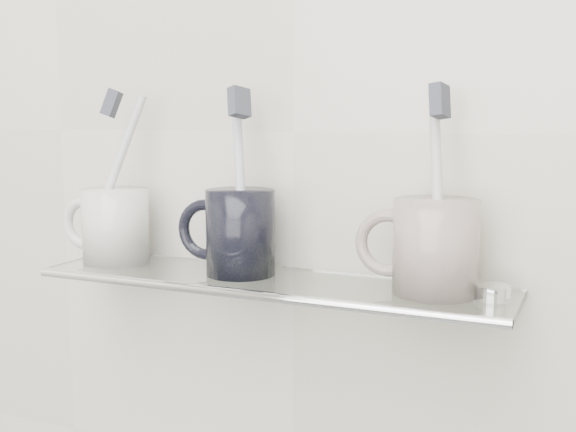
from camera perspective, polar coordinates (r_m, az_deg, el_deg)
The scene contains 18 objects.
wall_back at distance 0.79m, azimuth 0.42°, elevation 6.67°, with size 2.50×2.50×0.00m, color beige.
shelf_glass at distance 0.75m, azimuth -1.48°, elevation -5.24°, with size 0.50×0.12×0.01m, color silver.
shelf_rail at distance 0.70m, azimuth -3.44°, elevation -6.20°, with size 0.01×0.01×0.50m, color silver.
bracket_left at distance 0.90m, azimuth -12.38°, elevation -3.94°, with size 0.02×0.02×0.03m, color silver.
bracket_right at distance 0.74m, azimuth 15.14°, elevation -6.64°, with size 0.02×0.02×0.03m, color silver.
mug_left at distance 0.85m, azimuth -13.46°, elevation -0.75°, with size 0.08×0.08×0.08m, color silver.
mug_left_handle at distance 0.88m, azimuth -15.74°, elevation -0.56°, with size 0.06×0.06×0.01m, color silver.
toothbrush_left at distance 0.84m, azimuth -13.59°, elevation 3.20°, with size 0.01×0.01×0.19m, color silver.
bristles_left at distance 0.84m, azimuth -13.77°, elevation 8.65°, with size 0.01×0.02×0.03m, color #353842.
mug_center at distance 0.76m, azimuth -3.77°, elevation -1.30°, with size 0.07×0.07×0.09m, color black.
mug_center_handle at distance 0.78m, azimuth -6.54°, elevation -1.09°, with size 0.07×0.07×0.01m, color black.
toothbrush_center at distance 0.76m, azimuth -3.81°, elevation 2.87°, with size 0.01×0.01×0.19m, color #A8A9C1.
bristles_center at distance 0.75m, azimuth -3.87°, elevation 8.95°, with size 0.01×0.02×0.03m, color #353842.
mug_right at distance 0.69m, azimuth 11.58°, elevation -2.41°, with size 0.08×0.08×0.09m, color silver.
mug_right_handle at distance 0.70m, azimuth 7.91°, elevation -2.16°, with size 0.07×0.07×0.01m, color silver.
toothbrush_right at distance 0.69m, azimuth 11.71°, elevation 2.19°, with size 0.01×0.01×0.19m, color beige.
bristles_right at distance 0.68m, azimuth 11.91°, elevation 8.90°, with size 0.01×0.02×0.03m, color #353842.
chrome_cap at distance 0.69m, azimuth 15.88°, elevation -5.83°, with size 0.03×0.03×0.01m, color silver.
Camera 1 is at (0.31, 0.38, 1.27)m, focal length 45.00 mm.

